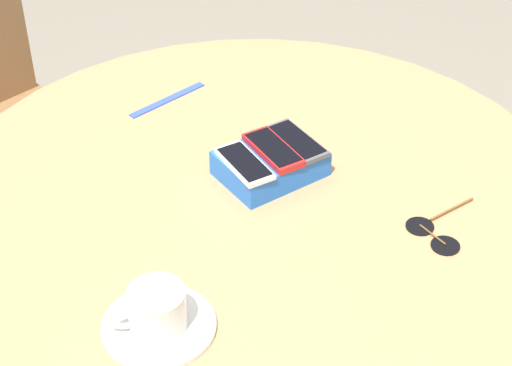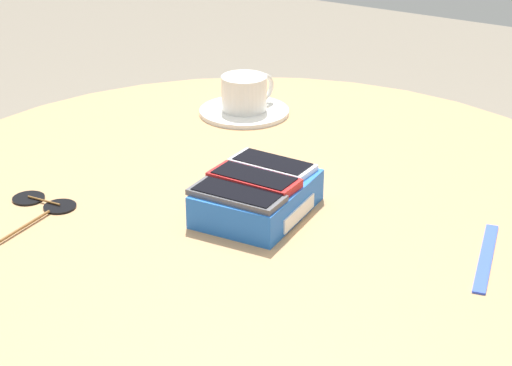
{
  "view_description": "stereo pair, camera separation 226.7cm",
  "coord_description": "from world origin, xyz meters",
  "px_view_note": "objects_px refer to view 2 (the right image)",
  "views": [
    {
      "loc": [
        0.59,
        1.0,
        1.65
      ],
      "look_at": [
        0.0,
        0.0,
        0.76
      ],
      "focal_mm": 60.0,
      "sensor_mm": 36.0,
      "label": 1
    },
    {
      "loc": [
        -0.96,
        -0.6,
        1.29
      ],
      "look_at": [
        0.0,
        0.0,
        0.76
      ],
      "focal_mm": 60.0,
      "sensor_mm": 36.0,
      "label": 2
    }
  ],
  "objects_px": {
    "phone_white": "(272,164)",
    "coffee_cup": "(245,92)",
    "round_table": "(256,247)",
    "phone_gray": "(237,195)",
    "lanyard_strap": "(485,259)",
    "sunglasses": "(42,205)",
    "phone_box": "(257,198)",
    "saucer": "(244,111)",
    "phone_red": "(254,179)"
  },
  "relations": [
    {
      "from": "saucer",
      "to": "sunglasses",
      "type": "xyz_separation_m",
      "value": [
        -0.48,
        0.04,
        -0.0
      ]
    },
    {
      "from": "phone_gray",
      "to": "phone_white",
      "type": "height_order",
      "value": "same"
    },
    {
      "from": "phone_red",
      "to": "phone_white",
      "type": "xyz_separation_m",
      "value": [
        0.06,
        0.01,
        -0.0
      ]
    },
    {
      "from": "phone_white",
      "to": "coffee_cup",
      "type": "bearing_deg",
      "value": 39.23
    },
    {
      "from": "sunglasses",
      "to": "saucer",
      "type": "bearing_deg",
      "value": -4.9
    },
    {
      "from": "phone_white",
      "to": "sunglasses",
      "type": "xyz_separation_m",
      "value": [
        -0.2,
        0.26,
        -0.05
      ]
    },
    {
      "from": "phone_box",
      "to": "round_table",
      "type": "bearing_deg",
      "value": 34.06
    },
    {
      "from": "round_table",
      "to": "phone_red",
      "type": "bearing_deg",
      "value": -150.62
    },
    {
      "from": "coffee_cup",
      "to": "lanyard_strap",
      "type": "height_order",
      "value": "coffee_cup"
    },
    {
      "from": "round_table",
      "to": "phone_red",
      "type": "height_order",
      "value": "phone_red"
    },
    {
      "from": "phone_white",
      "to": "coffee_cup",
      "type": "relative_size",
      "value": 1.09
    },
    {
      "from": "saucer",
      "to": "phone_red",
      "type": "bearing_deg",
      "value": -145.23
    },
    {
      "from": "coffee_cup",
      "to": "phone_box",
      "type": "bearing_deg",
      "value": -144.81
    },
    {
      "from": "round_table",
      "to": "coffee_cup",
      "type": "xyz_separation_m",
      "value": [
        0.28,
        0.2,
        0.13
      ]
    },
    {
      "from": "round_table",
      "to": "lanyard_strap",
      "type": "xyz_separation_m",
      "value": [
        -0.0,
        -0.35,
        0.09
      ]
    },
    {
      "from": "phone_gray",
      "to": "coffee_cup",
      "type": "bearing_deg",
      "value": 31.31
    },
    {
      "from": "phone_box",
      "to": "saucer",
      "type": "bearing_deg",
      "value": 35.47
    },
    {
      "from": "phone_gray",
      "to": "coffee_cup",
      "type": "xyz_separation_m",
      "value": [
        0.39,
        0.24,
        -0.01
      ]
    },
    {
      "from": "phone_box",
      "to": "lanyard_strap",
      "type": "bearing_deg",
      "value": -82.14
    },
    {
      "from": "phone_gray",
      "to": "phone_red",
      "type": "height_order",
      "value": "phone_red"
    },
    {
      "from": "phone_gray",
      "to": "saucer",
      "type": "height_order",
      "value": "phone_gray"
    },
    {
      "from": "phone_gray",
      "to": "phone_white",
      "type": "xyz_separation_m",
      "value": [
        0.11,
        0.01,
        0.0
      ]
    },
    {
      "from": "round_table",
      "to": "saucer",
      "type": "relative_size",
      "value": 6.8
    },
    {
      "from": "phone_box",
      "to": "sunglasses",
      "type": "distance_m",
      "value": 0.31
    },
    {
      "from": "phone_red",
      "to": "round_table",
      "type": "bearing_deg",
      "value": 29.38
    },
    {
      "from": "lanyard_strap",
      "to": "sunglasses",
      "type": "height_order",
      "value": "sunglasses"
    },
    {
      "from": "lanyard_strap",
      "to": "coffee_cup",
      "type": "bearing_deg",
      "value": 62.34
    },
    {
      "from": "phone_box",
      "to": "sunglasses",
      "type": "relative_size",
      "value": 1.25
    },
    {
      "from": "round_table",
      "to": "phone_box",
      "type": "xyz_separation_m",
      "value": [
        -0.05,
        -0.03,
        0.11
      ]
    },
    {
      "from": "coffee_cup",
      "to": "lanyard_strap",
      "type": "distance_m",
      "value": 0.62
    },
    {
      "from": "phone_box",
      "to": "lanyard_strap",
      "type": "height_order",
      "value": "phone_box"
    },
    {
      "from": "coffee_cup",
      "to": "phone_gray",
      "type": "bearing_deg",
      "value": -148.69
    },
    {
      "from": "phone_gray",
      "to": "sunglasses",
      "type": "distance_m",
      "value": 0.3
    },
    {
      "from": "sunglasses",
      "to": "phone_box",
      "type": "bearing_deg",
      "value": -62.18
    },
    {
      "from": "round_table",
      "to": "coffee_cup",
      "type": "height_order",
      "value": "coffee_cup"
    },
    {
      "from": "coffee_cup",
      "to": "lanyard_strap",
      "type": "relative_size",
      "value": 0.62
    },
    {
      "from": "saucer",
      "to": "coffee_cup",
      "type": "bearing_deg",
      "value": -15.78
    },
    {
      "from": "lanyard_strap",
      "to": "saucer",
      "type": "bearing_deg",
      "value": 62.57
    },
    {
      "from": "round_table",
      "to": "sunglasses",
      "type": "distance_m",
      "value": 0.32
    },
    {
      "from": "phone_gray",
      "to": "phone_red",
      "type": "bearing_deg",
      "value": 4.81
    },
    {
      "from": "phone_gray",
      "to": "coffee_cup",
      "type": "height_order",
      "value": "coffee_cup"
    },
    {
      "from": "phone_gray",
      "to": "lanyard_strap",
      "type": "bearing_deg",
      "value": -72.71
    },
    {
      "from": "phone_white",
      "to": "coffee_cup",
      "type": "height_order",
      "value": "coffee_cup"
    },
    {
      "from": "phone_red",
      "to": "coffee_cup",
      "type": "xyz_separation_m",
      "value": [
        0.34,
        0.23,
        -0.01
      ]
    },
    {
      "from": "phone_gray",
      "to": "lanyard_strap",
      "type": "height_order",
      "value": "phone_gray"
    },
    {
      "from": "round_table",
      "to": "coffee_cup",
      "type": "relative_size",
      "value": 9.99
    },
    {
      "from": "phone_box",
      "to": "phone_gray",
      "type": "distance_m",
      "value": 0.06
    },
    {
      "from": "saucer",
      "to": "lanyard_strap",
      "type": "height_order",
      "value": "saucer"
    },
    {
      "from": "phone_gray",
      "to": "lanyard_strap",
      "type": "distance_m",
      "value": 0.33
    },
    {
      "from": "round_table",
      "to": "phone_gray",
      "type": "xyz_separation_m",
      "value": [
        -0.1,
        -0.03,
        0.14
      ]
    }
  ]
}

